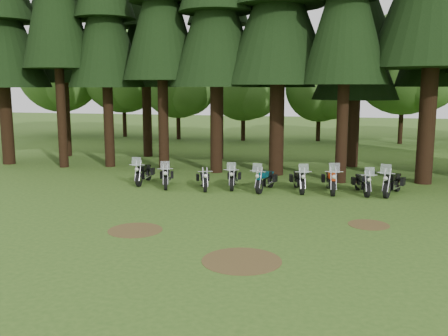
{
  "coord_description": "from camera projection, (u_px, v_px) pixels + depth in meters",
  "views": [
    {
      "loc": [
        3.62,
        -16.7,
        4.72
      ],
      "look_at": [
        -1.7,
        5.0,
        1.0
      ],
      "focal_mm": 40.0,
      "sensor_mm": 36.0,
      "label": 1
    }
  ],
  "objects": [
    {
      "name": "motorcycle_6",
      "position": [
        331.0,
        181.0,
        22.16
      ],
      "size": [
        0.63,
        2.39,
        1.5
      ],
      "rotation": [
        0.0,
        0.0,
        0.14
      ],
      "color": "black",
      "rests_on": "ground"
    },
    {
      "name": "motorcycle_5",
      "position": [
        299.0,
        181.0,
        22.4
      ],
      "size": [
        0.85,
        2.24,
        1.42
      ],
      "rotation": [
        0.0,
        0.0,
        0.26
      ],
      "color": "black",
      "rests_on": "ground"
    },
    {
      "name": "dirt_patch_1",
      "position": [
        369.0,
        225.0,
        17.05
      ],
      "size": [
        1.4,
        1.4,
        0.01
      ],
      "primitive_type": "cylinder",
      "color": "#4C3D1E",
      "rests_on": "ground"
    },
    {
      "name": "motorcycle_0",
      "position": [
        144.0,
        174.0,
        24.16
      ],
      "size": [
        0.54,
        2.3,
        1.44
      ],
      "rotation": [
        0.0,
        0.0,
        0.1
      ],
      "color": "black",
      "rests_on": "ground"
    },
    {
      "name": "motorcycle_2",
      "position": [
        204.0,
        180.0,
        22.9
      ],
      "size": [
        0.85,
        1.95,
        0.83
      ],
      "rotation": [
        0.0,
        0.0,
        0.37
      ],
      "color": "black",
      "rests_on": "ground"
    },
    {
      "name": "decid_0",
      "position": [
        62.0,
        72.0,
        46.05
      ],
      "size": [
        8.0,
        7.78,
        10.0
      ],
      "color": "black",
      "rests_on": "ground"
    },
    {
      "name": "motorcycle_7",
      "position": [
        362.0,
        184.0,
        21.86
      ],
      "size": [
        0.76,
        2.14,
        1.35
      ],
      "rotation": [
        0.0,
        0.0,
        0.24
      ],
      "color": "black",
      "rests_on": "ground"
    },
    {
      "name": "motorcycle_8",
      "position": [
        392.0,
        183.0,
        21.65
      ],
      "size": [
        1.09,
        2.33,
        1.5
      ],
      "rotation": [
        0.0,
        0.0,
        -0.35
      ],
      "color": "black",
      "rests_on": "ground"
    },
    {
      "name": "decid_2",
      "position": [
        180.0,
        82.0,
        43.0
      ],
      "size": [
        6.72,
        6.53,
        8.4
      ],
      "color": "black",
      "rests_on": "ground"
    },
    {
      "name": "dirt_patch_2",
      "position": [
        242.0,
        261.0,
        13.56
      ],
      "size": [
        2.2,
        2.2,
        0.01
      ],
      "primitive_type": "cylinder",
      "color": "#4C3D1E",
      "rests_on": "ground"
    },
    {
      "name": "motorcycle_4",
      "position": [
        265.0,
        180.0,
        22.51
      ],
      "size": [
        0.67,
        2.23,
        1.4
      ],
      "rotation": [
        0.0,
        0.0,
        -0.18
      ],
      "color": "black",
      "rests_on": "ground"
    },
    {
      "name": "decid_1",
      "position": [
        125.0,
        73.0,
        45.11
      ],
      "size": [
        7.91,
        7.69,
        9.88
      ],
      "color": "black",
      "rests_on": "ground"
    },
    {
      "name": "motorcycle_1",
      "position": [
        166.0,
        177.0,
        23.32
      ],
      "size": [
        0.94,
        2.16,
        1.38
      ],
      "rotation": [
        0.0,
        0.0,
        0.32
      ],
      "color": "black",
      "rests_on": "ground"
    },
    {
      "name": "ground",
      "position": [
        237.0,
        220.0,
        17.63
      ],
      "size": [
        120.0,
        120.0,
        0.0
      ],
      "primitive_type": "plane",
      "color": "#33561C",
      "rests_on": "ground"
    },
    {
      "name": "dirt_patch_0",
      "position": [
        135.0,
        230.0,
        16.41
      ],
      "size": [
        1.8,
        1.8,
        0.01
      ],
      "primitive_type": "cylinder",
      "color": "#4C3D1E",
      "rests_on": "ground"
    },
    {
      "name": "decid_3",
      "position": [
        246.0,
        88.0,
        42.07
      ],
      "size": [
        6.12,
        5.95,
        7.65
      ],
      "color": "black",
      "rests_on": "ground"
    },
    {
      "name": "pine_back_1",
      "position": [
        144.0,
        6.0,
        31.95
      ],
      "size": [
        4.52,
        4.52,
        16.22
      ],
      "color": "black",
      "rests_on": "ground"
    },
    {
      "name": "pine_back_2",
      "position": [
        218.0,
        3.0,
        30.85
      ],
      "size": [
        4.85,
        4.85,
        16.3
      ],
      "color": "black",
      "rests_on": "ground"
    },
    {
      "name": "motorcycle_3",
      "position": [
        233.0,
        178.0,
        23.13
      ],
      "size": [
        0.56,
        2.16,
        1.36
      ],
      "rotation": [
        0.0,
        0.0,
        0.13
      ],
      "color": "black",
      "rests_on": "ground"
    },
    {
      "name": "decid_4",
      "position": [
        323.0,
        89.0,
        41.76
      ],
      "size": [
        5.93,
        5.76,
        7.41
      ],
      "color": "black",
      "rests_on": "ground"
    },
    {
      "name": "decid_5",
      "position": [
        409.0,
        66.0,
        39.29
      ],
      "size": [
        8.45,
        8.21,
        10.56
      ],
      "color": "black",
      "rests_on": "ground"
    },
    {
      "name": "pine_back_4",
      "position": [
        358.0,
        22.0,
        28.02
      ],
      "size": [
        4.94,
        4.94,
        13.78
      ],
      "color": "black",
      "rests_on": "ground"
    }
  ]
}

